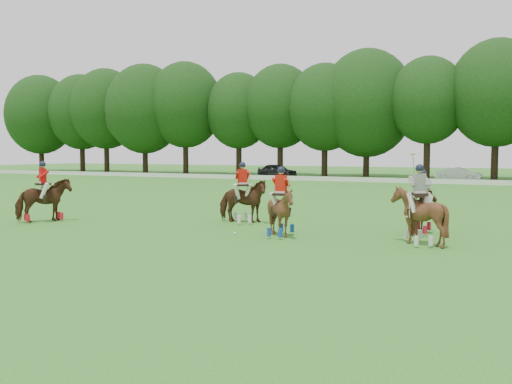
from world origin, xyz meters
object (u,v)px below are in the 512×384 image
at_px(polo_red_a, 43,200).
at_px(car_mid, 459,175).
at_px(polo_red_c, 281,211).
at_px(polo_stripe_b, 419,215).
at_px(polo_ball, 235,233).
at_px(polo_stripe_a, 422,211).
at_px(polo_red_b, 242,201).
at_px(car_left, 277,171).

bearing_deg(polo_red_a, car_mid, 73.87).
relative_size(car_mid, polo_red_c, 1.75).
height_order(polo_stripe_b, polo_ball, polo_stripe_b).
xyz_separation_m(car_mid, polo_stripe_a, (2.93, -36.60, 0.12)).
bearing_deg(polo_stripe_a, polo_red_b, -179.72).
relative_size(polo_stripe_a, polo_stripe_b, 1.12).
relative_size(car_left, polo_red_b, 1.84).
relative_size(car_mid, polo_red_b, 1.69).
xyz_separation_m(car_left, polo_ball, (15.99, -39.67, -0.72)).
bearing_deg(polo_red_b, car_left, 111.89).
distance_m(polo_red_a, polo_ball, 8.75).
bearing_deg(polo_ball, car_left, 111.95).
distance_m(polo_stripe_a, polo_stripe_b, 2.41).
xyz_separation_m(polo_red_c, polo_stripe_a, (4.17, 2.77, -0.05)).
distance_m(polo_red_b, polo_red_c, 3.97).
relative_size(car_left, polo_ball, 50.09).
bearing_deg(polo_stripe_a, polo_red_c, -146.43).
height_order(polo_red_b, polo_stripe_a, polo_stripe_a).
xyz_separation_m(car_mid, polo_red_a, (-11.55, -39.94, 0.23)).
bearing_deg(polo_ball, polo_stripe_a, 28.02).
xyz_separation_m(car_left, polo_red_a, (7.28, -39.94, 0.14)).
bearing_deg(car_mid, polo_stripe_b, -168.84).
xyz_separation_m(polo_red_a, polo_stripe_a, (14.49, 3.35, -0.11)).
bearing_deg(polo_red_b, polo_ball, -67.34).
bearing_deg(car_mid, car_left, 96.40).
bearing_deg(polo_red_a, car_left, 100.34).
xyz_separation_m(car_left, polo_red_c, (17.60, -39.36, 0.09)).
bearing_deg(car_mid, polo_red_b, 179.99).
distance_m(car_left, polo_red_c, 43.12).
bearing_deg(polo_red_c, polo_red_a, -176.77).
height_order(car_mid, polo_stripe_a, polo_stripe_a).
bearing_deg(polo_red_c, polo_ball, -169.16).
relative_size(polo_red_a, polo_red_b, 1.01).
height_order(car_mid, polo_red_c, polo_red_c).
bearing_deg(car_mid, polo_red_c, -175.40).
relative_size(polo_stripe_b, polo_ball, 27.58).
bearing_deg(polo_stripe_b, car_left, 119.53).
xyz_separation_m(car_left, car_mid, (18.84, 0.00, -0.09)).
bearing_deg(polo_stripe_b, car_mid, 94.76).
height_order(polo_red_b, polo_red_c, polo_red_b).
distance_m(car_mid, polo_red_a, 41.58).
relative_size(car_left, polo_red_c, 1.91).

